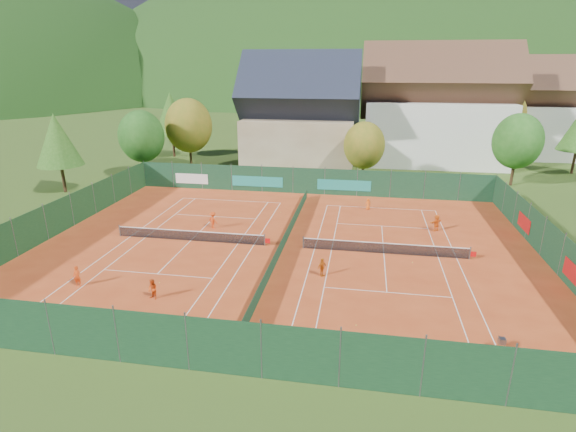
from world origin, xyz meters
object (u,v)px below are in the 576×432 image
Objects in this scene: hotel_block_a at (436,113)px; player_right_near at (322,267)px; player_left_near at (77,276)px; player_right_far_a at (368,204)px; hotel_block_b at (520,114)px; player_left_mid at (153,289)px; chalet at (301,120)px; player_left_far at (213,220)px; ball_hopper at (502,341)px; player_right_far_b at (436,223)px.

hotel_block_a is 43.10m from player_right_near.
player_left_near reaches higher than player_right_far_a.
hotel_block_b reaches higher than player_left_mid.
chalet is 35.82m from player_right_near.
player_left_mid is 0.88× the size of player_left_far.
hotel_block_a is 40.59m from player_left_far.
player_right_near is (-26.44, -48.71, -5.95)m from hotel_block_b.
player_right_far_a is (-23.29, -32.82, -6.02)m from hotel_block_b.
player_left_far is at bearing 64.37° from player_left_near.
hotel_block_a is at bearing 87.15° from ball_hopper.
ball_hopper is (16.62, -41.74, -6.07)m from chalet.
hotel_block_b is 55.39m from player_left_far.
player_left_mid is at bearing 174.49° from ball_hopper.
player_right_far_b is at bearing 92.91° from ball_hopper.
player_left_far is at bearing 144.05° from ball_hopper.
ball_hopper is at bearing 88.79° from player_right_far_a.
player_left_far is at bearing -32.32° from player_right_far_b.
hotel_block_a reaches higher than player_left_far.
hotel_block_a reaches higher than hotel_block_b.
player_left_near reaches higher than player_left_mid.
hotel_block_b is 12.71× the size of player_left_mid.
player_left_far is 1.15× the size of player_right_near.
player_right_far_b reaches higher than player_left_mid.
hotel_block_b is 14.43× the size of player_right_far_a.
hotel_block_a reaches higher than player_right_near.
player_left_near is 16.54m from player_right_near.
hotel_block_a is 1.25× the size of hotel_block_b.
player_right_near is at bearing 173.16° from player_left_far.
chalet is at bearing 74.30° from player_left_near.
chalet reaches higher than player_left_far.
player_right_far_b is at bearing -96.23° from hotel_block_a.
player_right_far_b reaches higher than player_left_near.
chalet is 10.56× the size of player_right_far_b.
chalet is 12.06× the size of player_right_near.
player_left_near is at bearing -103.59° from chalet.
ball_hopper is 0.55× the size of player_left_near.
player_left_near is at bearing 28.50° from player_right_far_a.
hotel_block_b is 21.60× the size of ball_hopper.
hotel_block_b reaches higher than player_right_far_a.
player_left_near is 1.21× the size of player_right_far_a.
player_right_far_b is at bearing -56.79° from chalet.
player_left_near is at bearing 173.94° from ball_hopper.
player_left_near is 0.95× the size of player_right_far_b.
player_left_far reaches higher than ball_hopper.
player_left_far reaches higher than player_left_near.
chalet reaches higher than player_left_near.
player_left_mid is at bearing -95.24° from chalet.
player_right_near is at bearing 145.09° from ball_hopper.
player_right_far_a is at bearing -62.70° from chalet.
hotel_block_a is (19.00, 6.00, 0.76)m from chalet.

